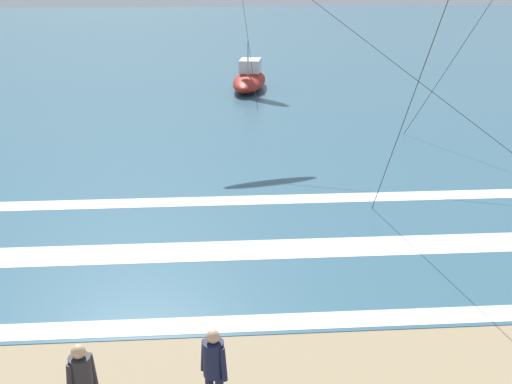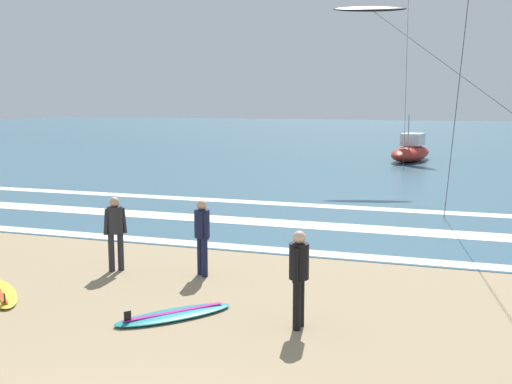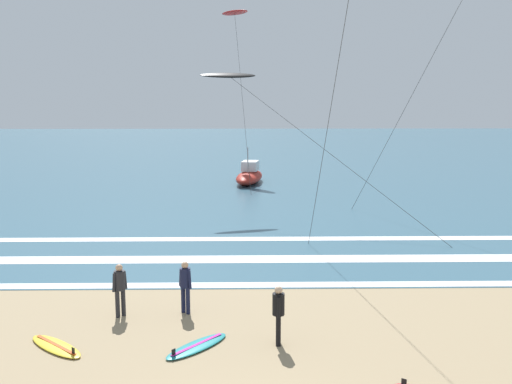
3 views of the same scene
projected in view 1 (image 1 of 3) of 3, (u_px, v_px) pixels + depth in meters
name	position (u px, v px, depth m)	size (l,w,h in m)	color
ocean_surface	(231.00, 42.00, 53.40)	(140.00, 90.00, 0.01)	#386075
wave_foam_shoreline	(319.00, 320.00, 11.88)	(36.68, 0.59, 0.01)	white
wave_foam_mid_break	(215.00, 251.00, 14.73)	(54.77, 1.07, 0.01)	white
wave_foam_outer_break	(262.00, 200.00, 17.91)	(58.26, 0.72, 0.01)	white
surfer_mid_group	(82.00, 383.00, 8.68)	(0.43, 0.42, 1.60)	#232328
surfer_right_near	(214.00, 367.00, 9.02)	(0.45, 0.39, 1.60)	#141938
offshore_boat	(250.00, 79.00, 33.36)	(2.60, 5.42, 2.70)	maroon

